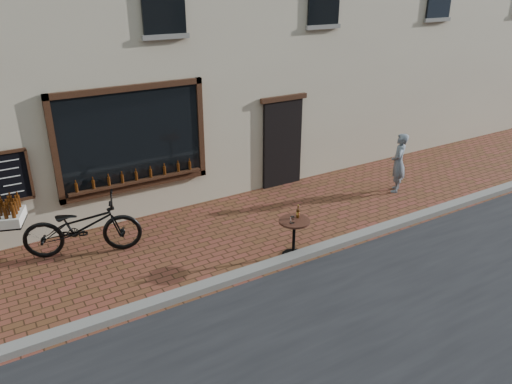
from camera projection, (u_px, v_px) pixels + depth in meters
ground at (300, 265)px, 9.34m from camera, size 90.00×90.00×0.00m
kerb at (294, 257)px, 9.48m from camera, size 90.00×0.25×0.12m
cargo_bicycle at (80, 226)px, 9.52m from camera, size 2.67×1.47×1.24m
bistro_table at (294, 230)px, 9.45m from camera, size 0.60×0.60×1.02m
pedestrian at (398, 163)px, 12.27m from camera, size 0.65×0.62×1.49m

